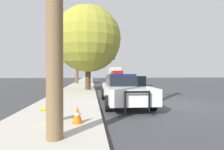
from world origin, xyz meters
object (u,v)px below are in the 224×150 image
at_px(tree_sidewalk_mid, 77,52).
at_px(tree_sidewalk_near, 88,39).
at_px(police_car, 124,89).
at_px(tree_sidewalk_far, 90,59).
at_px(car_background_distant, 111,77).
at_px(box_truck, 115,73).
at_px(traffic_light, 100,61).
at_px(fire_hydrant, 50,108).
at_px(car_background_oncoming, 120,77).
at_px(traffic_cone, 77,115).

distance_m(tree_sidewalk_mid, tree_sidewalk_near, 10.50).
xyz_separation_m(police_car, tree_sidewalk_far, (-1.87, 30.34, 4.05)).
relative_size(car_background_distant, tree_sidewalk_far, 0.71).
bearing_deg(police_car, tree_sidewalk_far, -85.54).
distance_m(police_car, box_truck, 36.70).
bearing_deg(traffic_light, fire_hydrant, -96.22).
height_order(traffic_light, car_background_oncoming, traffic_light).
relative_size(police_car, traffic_cone, 11.05).
height_order(box_truck, traffic_cone, box_truck).
bearing_deg(tree_sidewalk_mid, car_background_oncoming, 52.28).
height_order(police_car, car_background_oncoming, police_car).
bearing_deg(police_car, fire_hydrant, 52.48).
distance_m(tree_sidewalk_mid, tree_sidewalk_far, 13.42).
height_order(fire_hydrant, box_truck, box_truck).
bearing_deg(police_car, car_background_oncoming, -98.22).
height_order(car_background_oncoming, car_background_distant, car_background_distant).
bearing_deg(traffic_light, tree_sidewalk_mid, -135.23).
bearing_deg(tree_sidewalk_near, tree_sidewalk_mid, 99.72).
xyz_separation_m(fire_hydrant, tree_sidewalk_near, (0.88, 10.22, 3.98)).
distance_m(car_background_distant, tree_sidewalk_mid, 20.14).
distance_m(police_car, traffic_light, 20.72).
bearing_deg(car_background_oncoming, traffic_cone, 76.63).
distance_m(fire_hydrant, tree_sidewalk_near, 11.00).
bearing_deg(car_background_distant, tree_sidewalk_near, -103.26).
distance_m(box_truck, tree_sidewalk_mid, 21.27).
xyz_separation_m(fire_hydrant, tree_sidewalk_far, (0.92, 33.86, 4.25)).
relative_size(fire_hydrant, traffic_light, 0.17).
relative_size(fire_hydrant, box_truck, 0.10).
xyz_separation_m(box_truck, tree_sidewalk_far, (-6.47, -6.06, 3.14)).
distance_m(police_car, tree_sidewalk_near, 7.92).
height_order(car_background_oncoming, tree_sidewalk_near, tree_sidewalk_near).
height_order(police_car, tree_sidewalk_near, tree_sidewalk_near).
xyz_separation_m(tree_sidewalk_far, tree_sidewalk_near, (-0.04, -23.65, -0.28)).
bearing_deg(police_car, car_background_distant, -94.71).
xyz_separation_m(traffic_light, tree_sidewalk_near, (-1.74, -13.83, 0.95)).
xyz_separation_m(traffic_light, tree_sidewalk_mid, (-3.51, -3.48, 1.11)).
bearing_deg(fire_hydrant, tree_sidewalk_mid, 92.48).
bearing_deg(traffic_light, police_car, -89.51).
xyz_separation_m(traffic_light, car_background_oncoming, (4.61, 7.02, -2.85)).
relative_size(car_background_oncoming, traffic_cone, 9.33).
bearing_deg(tree_sidewalk_near, tree_sidewalk_far, 89.90).
bearing_deg(tree_sidewalk_mid, car_background_distant, 68.67).
height_order(fire_hydrant, tree_sidewalk_near, tree_sidewalk_near).
relative_size(tree_sidewalk_near, traffic_cone, 14.96).
bearing_deg(police_car, traffic_light, -88.59).
relative_size(police_car, fire_hydrant, 6.73).
relative_size(traffic_light, tree_sidewalk_near, 0.66).
relative_size(car_background_distant, traffic_cone, 9.64).
distance_m(traffic_light, box_truck, 16.68).
bearing_deg(traffic_light, box_truck, 73.27).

